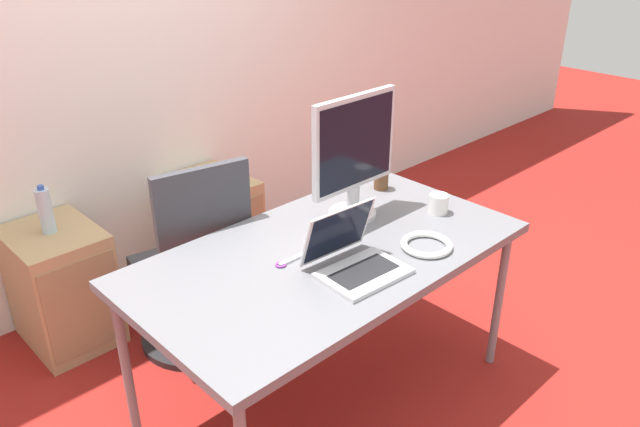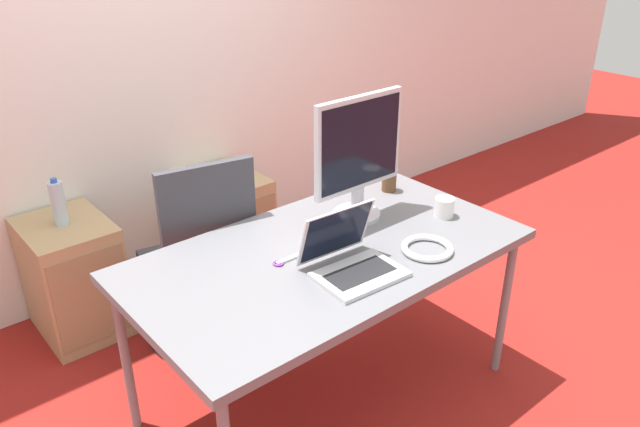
# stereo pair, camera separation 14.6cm
# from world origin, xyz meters

# --- Properties ---
(ground_plane) EXTENTS (14.00, 14.00, 0.00)m
(ground_plane) POSITION_xyz_m (0.00, 0.00, 0.00)
(ground_plane) COLOR maroon
(wall_back) EXTENTS (10.00, 0.05, 2.60)m
(wall_back) POSITION_xyz_m (0.00, 1.53, 1.30)
(wall_back) COLOR silver
(wall_back) RESTS_ON ground_plane
(desk) EXTENTS (1.63, 0.90, 0.77)m
(desk) POSITION_xyz_m (0.00, 0.00, 0.72)
(desk) COLOR slate
(desk) RESTS_ON ground_plane
(office_chair) EXTENTS (0.56, 0.60, 1.05)m
(office_chair) POSITION_xyz_m (-0.21, 0.71, 0.38)
(office_chair) COLOR #232326
(office_chair) RESTS_ON ground_plane
(cabinet_left) EXTENTS (0.40, 0.51, 0.62)m
(cabinet_left) POSITION_xyz_m (-0.66, 1.24, 0.31)
(cabinet_left) COLOR tan
(cabinet_left) RESTS_ON ground_plane
(cabinet_right) EXTENTS (0.40, 0.51, 0.62)m
(cabinet_right) POSITION_xyz_m (0.26, 1.24, 0.31)
(cabinet_right) COLOR tan
(cabinet_right) RESTS_ON ground_plane
(water_bottle) EXTENTS (0.07, 0.07, 0.24)m
(water_bottle) POSITION_xyz_m (-0.66, 1.24, 0.73)
(water_bottle) COLOR silver
(water_bottle) RESTS_ON cabinet_left
(laptop_center) EXTENTS (0.34, 0.32, 0.24)m
(laptop_center) POSITION_xyz_m (-0.04, -0.19, 0.82)
(laptop_center) COLOR silver
(laptop_center) RESTS_ON desk
(monitor) EXTENTS (0.47, 0.21, 0.56)m
(monitor) POSITION_xyz_m (0.30, 0.15, 1.07)
(monitor) COLOR #B7B7BC
(monitor) RESTS_ON desk
(mouse) EXTENTS (0.05, 0.07, 0.03)m
(mouse) POSITION_xyz_m (0.01, 0.05, 0.79)
(mouse) COLOR silver
(mouse) RESTS_ON desk
(coffee_cup_white) EXTENTS (0.09, 0.09, 0.09)m
(coffee_cup_white) POSITION_xyz_m (0.61, -0.10, 0.82)
(coffee_cup_white) COLOR white
(coffee_cup_white) RESTS_ON desk
(coffee_cup_brown) EXTENTS (0.08, 0.08, 0.11)m
(coffee_cup_brown) POSITION_xyz_m (0.62, 0.26, 0.83)
(coffee_cup_brown) COLOR brown
(coffee_cup_brown) RESTS_ON desk
(cable_coil) EXTENTS (0.21, 0.21, 0.03)m
(cable_coil) POSITION_xyz_m (0.31, -0.27, 0.79)
(cable_coil) COLOR white
(cable_coil) RESTS_ON desk
(scissors) EXTENTS (0.16, 0.04, 0.01)m
(scissors) POSITION_xyz_m (-0.18, 0.04, 0.78)
(scissors) COLOR #B2B2B7
(scissors) RESTS_ON desk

